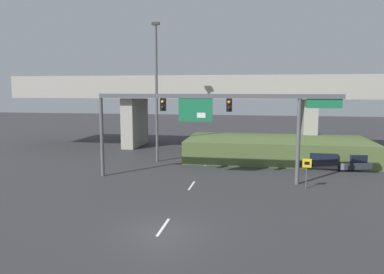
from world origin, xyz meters
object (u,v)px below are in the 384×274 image
(signal_gantry, at_px, (210,110))
(parked_sedan_near_right, at_px, (324,161))
(highway_light_pole_near, at_px, (156,89))
(parked_sedan_mid_right, at_px, (361,162))
(speed_limit_sign, at_px, (307,169))

(signal_gantry, relative_size, parked_sedan_near_right, 4.00)
(highway_light_pole_near, relative_size, parked_sedan_near_right, 2.85)
(parked_sedan_near_right, bearing_deg, parked_sedan_mid_right, 8.79)
(parked_sedan_mid_right, bearing_deg, speed_limit_sign, -140.56)
(highway_light_pole_near, distance_m, parked_sedan_near_right, 16.07)
(speed_limit_sign, xyz_separation_m, parked_sedan_near_right, (2.35, 7.08, -0.73))
(highway_light_pole_near, xyz_separation_m, parked_sedan_mid_right, (17.86, -0.40, -6.07))
(signal_gantry, xyz_separation_m, parked_sedan_near_right, (9.13, 5.96, -4.55))
(highway_light_pole_near, height_order, parked_sedan_near_right, highway_light_pole_near)
(parked_sedan_near_right, height_order, parked_sedan_mid_right, parked_sedan_near_right)
(speed_limit_sign, distance_m, highway_light_pole_near, 15.59)
(speed_limit_sign, bearing_deg, parked_sedan_mid_right, 53.51)
(highway_light_pole_near, bearing_deg, signal_gantry, -48.50)
(parked_sedan_near_right, distance_m, parked_sedan_mid_right, 2.99)
(speed_limit_sign, bearing_deg, highway_light_pole_near, 148.71)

